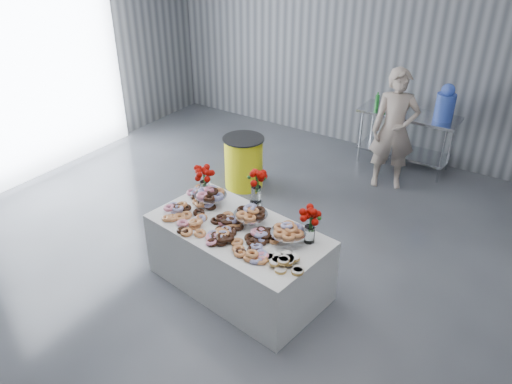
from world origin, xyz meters
TOP-DOWN VIEW (x-y plane):
  - ground at (0.00, 0.00)m, footprint 9.00×9.00m
  - room_walls at (-0.27, 0.07)m, footprint 8.04×9.04m
  - display_table at (0.18, 0.25)m, footprint 2.02×1.24m
  - prep_table at (0.69, 4.10)m, footprint 1.50×0.60m
  - donut_mounds at (0.18, 0.20)m, footprint 1.90×1.03m
  - cake_stand_left at (-0.34, 0.47)m, footprint 0.36×0.36m
  - cake_stand_mid at (0.25, 0.39)m, footprint 0.36×0.36m
  - cake_stand_right at (0.75, 0.33)m, footprint 0.36×0.36m
  - danish_pile at (0.91, 0.00)m, footprint 0.48×0.48m
  - bouquet_left at (-0.53, 0.60)m, footprint 0.26×0.26m
  - bouquet_right at (0.92, 0.45)m, footprint 0.26×0.26m
  - bouquet_center at (0.18, 0.60)m, footprint 0.26×0.26m
  - water_jug at (1.19, 4.10)m, footprint 0.28×0.28m
  - drink_bottles at (0.37, 4.00)m, footprint 0.54×0.08m
  - person at (0.72, 3.36)m, footprint 0.76×0.65m
  - trash_barrel at (-1.06, 2.14)m, footprint 0.61×0.61m

SIDE VIEW (x-z plane):
  - ground at x=0.00m, z-range 0.00..0.00m
  - display_table at x=0.18m, z-range 0.00..0.75m
  - trash_barrel at x=-1.06m, z-range 0.00..0.78m
  - prep_table at x=0.69m, z-range 0.17..1.07m
  - donut_mounds at x=0.18m, z-range 0.75..0.84m
  - danish_pile at x=0.91m, z-range 0.75..0.86m
  - person at x=0.72m, z-range 0.00..1.77m
  - cake_stand_left at x=-0.34m, z-range 0.80..0.98m
  - cake_stand_mid at x=0.25m, z-range 0.80..0.98m
  - cake_stand_right at x=0.75m, z-range 0.80..0.98m
  - drink_bottles at x=0.37m, z-range 0.90..1.17m
  - bouquet_left at x=-0.53m, z-range 0.84..1.26m
  - bouquet_right at x=0.92m, z-range 0.84..1.26m
  - bouquet_center at x=0.18m, z-range 0.84..1.41m
  - water_jug at x=1.19m, z-range 0.87..1.43m
  - room_walls at x=-0.27m, z-range 0.63..4.65m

